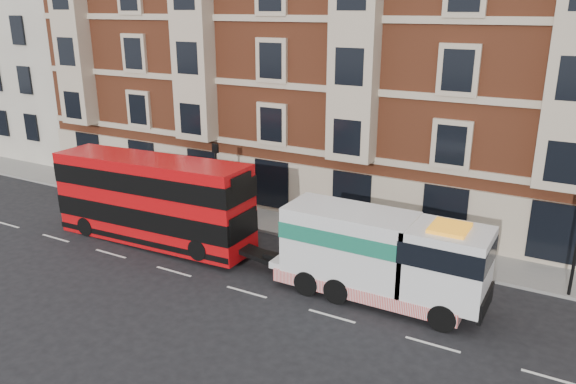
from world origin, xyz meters
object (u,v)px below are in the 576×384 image
object	(u,v)px
box_van	(106,187)
pedestrian	(171,197)
double_decker_bus	(152,199)
tow_truck	(377,255)

from	to	relation	value
box_van	pedestrian	size ratio (longest dim) A/B	3.43
double_decker_bus	tow_truck	distance (m)	12.07
box_van	pedestrian	bearing A→B (deg)	35.72
tow_truck	pedestrian	bearing A→B (deg)	164.58
double_decker_bus	pedestrian	size ratio (longest dim) A/B	7.30
tow_truck	pedestrian	world-z (taller)	tow_truck
tow_truck	box_van	bearing A→B (deg)	171.35
box_van	tow_truck	bearing A→B (deg)	11.22
tow_truck	double_decker_bus	bearing A→B (deg)	-180.00
double_decker_bus	tow_truck	bearing A→B (deg)	0.00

